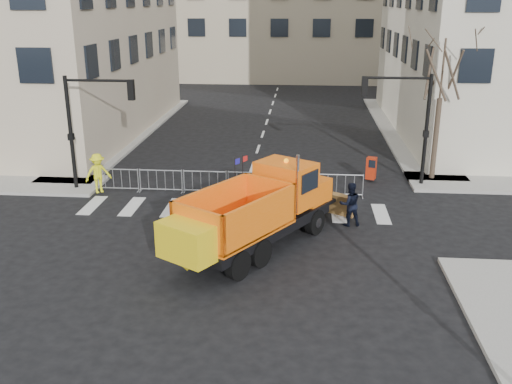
# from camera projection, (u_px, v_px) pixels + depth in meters

# --- Properties ---
(ground) EXTENTS (120.00, 120.00, 0.00)m
(ground) POSITION_uv_depth(u_px,v_px,m) (220.00, 266.00, 19.48)
(ground) COLOR black
(ground) RESTS_ON ground
(sidewalk_back) EXTENTS (64.00, 5.00, 0.15)m
(sidewalk_back) POSITION_uv_depth(u_px,v_px,m) (245.00, 186.00, 27.48)
(sidewalk_back) COLOR gray
(sidewalk_back) RESTS_ON ground
(traffic_light_left) EXTENTS (0.18, 0.18, 5.40)m
(traffic_light_left) POSITION_uv_depth(u_px,v_px,m) (71.00, 135.00, 26.32)
(traffic_light_left) COLOR black
(traffic_light_left) RESTS_ON ground
(traffic_light_right) EXTENTS (0.18, 0.18, 5.40)m
(traffic_light_right) POSITION_uv_depth(u_px,v_px,m) (426.00, 132.00, 26.89)
(traffic_light_right) COLOR black
(traffic_light_right) RESTS_ON ground
(crowd_barriers) EXTENTS (12.60, 0.60, 1.10)m
(crowd_barriers) POSITION_uv_depth(u_px,v_px,m) (227.00, 182.00, 26.53)
(crowd_barriers) COLOR #9EA0A5
(crowd_barriers) RESTS_ON ground
(street_tree) EXTENTS (3.00, 3.00, 7.50)m
(street_tree) POSITION_uv_depth(u_px,v_px,m) (439.00, 106.00, 27.44)
(street_tree) COLOR #382B21
(street_tree) RESTS_ON ground
(plow_truck) EXTENTS (6.76, 8.78, 3.45)m
(plow_truck) POSITION_uv_depth(u_px,v_px,m) (255.00, 210.00, 20.26)
(plow_truck) COLOR black
(plow_truck) RESTS_ON ground
(cop_a) EXTENTS (0.87, 0.77, 2.01)m
(cop_a) POSITION_uv_depth(u_px,v_px,m) (312.00, 201.00, 22.71)
(cop_a) COLOR black
(cop_a) RESTS_ON ground
(cop_b) EXTENTS (0.99, 0.84, 1.79)m
(cop_b) POSITION_uv_depth(u_px,v_px,m) (350.00, 204.00, 22.72)
(cop_b) COLOR black
(cop_b) RESTS_ON ground
(cop_c) EXTENTS (0.94, 1.02, 1.68)m
(cop_c) POSITION_uv_depth(u_px,v_px,m) (304.00, 202.00, 23.17)
(cop_c) COLOR black
(cop_c) RESTS_ON ground
(worker) EXTENTS (1.37, 1.24, 1.84)m
(worker) POSITION_uv_depth(u_px,v_px,m) (98.00, 173.00, 26.13)
(worker) COLOR yellow
(worker) RESTS_ON sidewalk_back
(newspaper_box) EXTENTS (0.56, 0.53, 1.10)m
(newspaper_box) POSITION_uv_depth(u_px,v_px,m) (371.00, 168.00, 28.21)
(newspaper_box) COLOR #B2250D
(newspaper_box) RESTS_ON sidewalk_back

